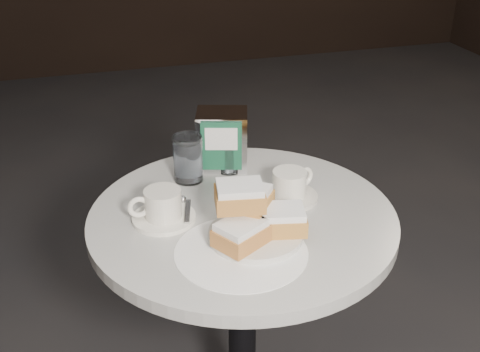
% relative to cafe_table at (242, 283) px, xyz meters
% --- Properties ---
extents(cafe_table, '(0.70, 0.70, 0.74)m').
position_rel_cafe_table_xyz_m(cafe_table, '(0.00, 0.00, 0.00)').
color(cafe_table, black).
rests_on(cafe_table, ground).
extents(sugar_spill, '(0.31, 0.31, 0.00)m').
position_rel_cafe_table_xyz_m(sugar_spill, '(-0.05, -0.15, 0.20)').
color(sugar_spill, white).
rests_on(sugar_spill, cafe_table).
extents(beignet_plate, '(0.24, 0.24, 0.13)m').
position_rel_cafe_table_xyz_m(beignet_plate, '(-0.01, -0.11, 0.25)').
color(beignet_plate, silver).
rests_on(beignet_plate, cafe_table).
extents(coffee_cup_left, '(0.15, 0.14, 0.07)m').
position_rel_cafe_table_xyz_m(coffee_cup_left, '(-0.18, 0.02, 0.23)').
color(coffee_cup_left, white).
rests_on(coffee_cup_left, cafe_table).
extents(coffee_cup_right, '(0.18, 0.18, 0.07)m').
position_rel_cafe_table_xyz_m(coffee_cup_right, '(0.13, 0.03, 0.23)').
color(coffee_cup_right, silver).
rests_on(coffee_cup_right, cafe_table).
extents(water_glass_left, '(0.07, 0.07, 0.12)m').
position_rel_cafe_table_xyz_m(water_glass_left, '(-0.08, 0.19, 0.26)').
color(water_glass_left, white).
rests_on(water_glass_left, cafe_table).
extents(water_glass_right, '(0.08, 0.08, 0.10)m').
position_rel_cafe_table_xyz_m(water_glass_right, '(0.03, 0.21, 0.25)').
color(water_glass_right, white).
rests_on(water_glass_right, cafe_table).
extents(napkin_dispenser, '(0.15, 0.14, 0.15)m').
position_rel_cafe_table_xyz_m(napkin_dispenser, '(0.02, 0.24, 0.27)').
color(napkin_dispenser, silver).
rests_on(napkin_dispenser, cafe_table).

